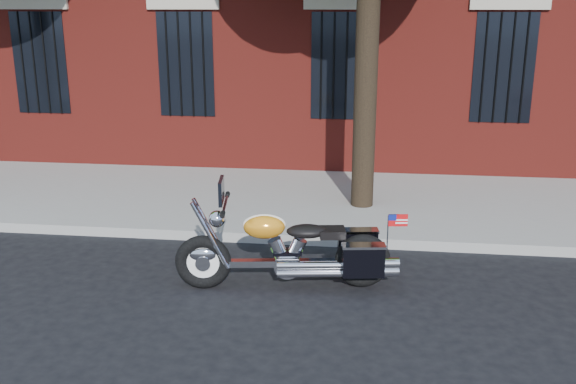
# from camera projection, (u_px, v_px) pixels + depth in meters

# --- Properties ---
(ground) EXTENTS (120.00, 120.00, 0.00)m
(ground) POSITION_uv_depth(u_px,v_px,m) (318.00, 284.00, 7.92)
(ground) COLOR black
(ground) RESTS_ON ground
(curb) EXTENTS (40.00, 0.16, 0.15)m
(curb) POSITION_uv_depth(u_px,v_px,m) (325.00, 240.00, 9.21)
(curb) COLOR gray
(curb) RESTS_ON ground
(sidewalk) EXTENTS (40.00, 3.60, 0.15)m
(sidewalk) POSITION_uv_depth(u_px,v_px,m) (333.00, 202.00, 11.01)
(sidewalk) COLOR gray
(sidewalk) RESTS_ON ground
(motorcycle) EXTENTS (2.75, 1.00, 1.37)m
(motorcycle) POSITION_uv_depth(u_px,v_px,m) (295.00, 252.00, 7.70)
(motorcycle) COLOR black
(motorcycle) RESTS_ON ground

